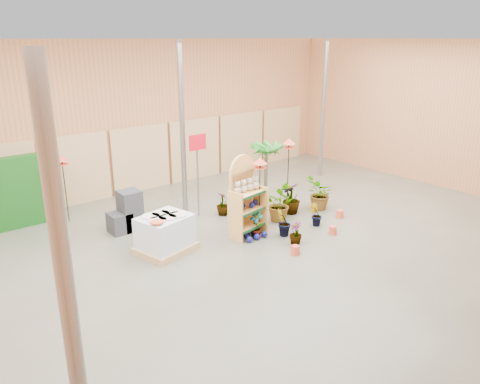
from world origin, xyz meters
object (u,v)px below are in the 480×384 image
at_px(pallet_stack, 165,234).
at_px(potted_plant_2, 277,204).
at_px(display_shelf, 244,199).
at_px(bird_table_front, 260,163).

xyz_separation_m(pallet_stack, potted_plant_2, (3.21, -0.21, 0.03)).
relative_size(display_shelf, bird_table_front, 1.04).
distance_m(display_shelf, bird_table_front, 0.93).
bearing_deg(bird_table_front, display_shelf, 153.00).
bearing_deg(display_shelf, bird_table_front, -36.14).
relative_size(bird_table_front, potted_plant_2, 2.07).
bearing_deg(display_shelf, potted_plant_2, -1.70).
height_order(display_shelf, bird_table_front, display_shelf).
bearing_deg(display_shelf, pallet_stack, 159.95).
relative_size(display_shelf, pallet_stack, 1.44).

